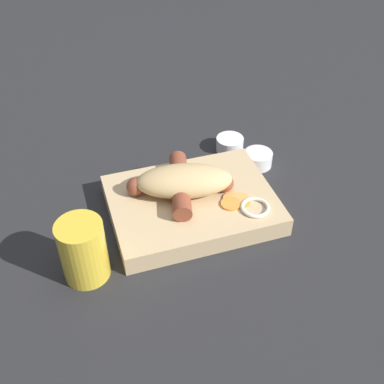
# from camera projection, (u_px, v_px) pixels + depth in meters

# --- Properties ---
(ground_plane) EXTENTS (3.00, 3.00, 0.00)m
(ground_plane) POSITION_uv_depth(u_px,v_px,m) (192.00, 212.00, 0.74)
(ground_plane) COLOR #232326
(food_tray) EXTENTS (0.25, 0.18, 0.03)m
(food_tray) POSITION_uv_depth(u_px,v_px,m) (192.00, 205.00, 0.73)
(food_tray) COLOR tan
(food_tray) RESTS_ON ground_plane
(bread_roll) EXTENTS (0.16, 0.10, 0.04)m
(bread_roll) POSITION_uv_depth(u_px,v_px,m) (184.00, 181.00, 0.72)
(bread_roll) COLOR tan
(bread_roll) RESTS_ON food_tray
(sausage) EXTENTS (0.16, 0.14, 0.03)m
(sausage) POSITION_uv_depth(u_px,v_px,m) (180.00, 184.00, 0.72)
(sausage) COLOR brown
(sausage) RESTS_ON food_tray
(pickled_veggies) EXTENTS (0.07, 0.07, 0.01)m
(pickled_veggies) POSITION_uv_depth(u_px,v_px,m) (246.00, 205.00, 0.71)
(pickled_veggies) COLOR orange
(pickled_veggies) RESTS_ON food_tray
(condiment_cup_near) EXTENTS (0.05, 0.05, 0.03)m
(condiment_cup_near) POSITION_uv_depth(u_px,v_px,m) (258.00, 159.00, 0.83)
(condiment_cup_near) COLOR white
(condiment_cup_near) RESTS_ON ground_plane
(condiment_cup_far) EXTENTS (0.05, 0.05, 0.03)m
(condiment_cup_far) POSITION_uv_depth(u_px,v_px,m) (230.00, 145.00, 0.86)
(condiment_cup_far) COLOR white
(condiment_cup_far) RESTS_ON ground_plane
(drink_glass) EXTENTS (0.06, 0.06, 0.09)m
(drink_glass) POSITION_uv_depth(u_px,v_px,m) (83.00, 251.00, 0.62)
(drink_glass) COLOR gold
(drink_glass) RESTS_ON ground_plane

